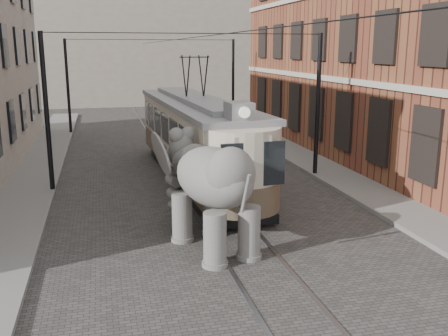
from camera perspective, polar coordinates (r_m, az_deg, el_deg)
name	(u,v)px	position (r m, az deg, el deg)	size (l,w,h in m)	color
ground	(234,234)	(15.16, 1.11, -7.48)	(120.00, 120.00, 0.00)	#464340
tram_rails	(234,234)	(15.16, 1.11, -7.44)	(1.54, 80.00, 0.02)	slate
sidewalk_right	(413,217)	(17.57, 20.48, -5.15)	(2.00, 60.00, 0.15)	slate
brick_building	(405,36)	(27.02, 19.72, 13.85)	(8.00, 26.00, 12.00)	brown
distant_block	(134,32)	(53.85, -10.13, 14.80)	(28.00, 10.00, 14.00)	gray
catenary	(195,114)	(19.17, -3.26, 6.14)	(11.00, 30.20, 6.00)	black
tram	(195,120)	(20.85, -3.24, 5.47)	(2.65, 12.85, 5.10)	#C0B49B
elephant	(214,194)	(13.61, -1.14, -2.93)	(2.84, 5.15, 3.15)	#5E5B57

